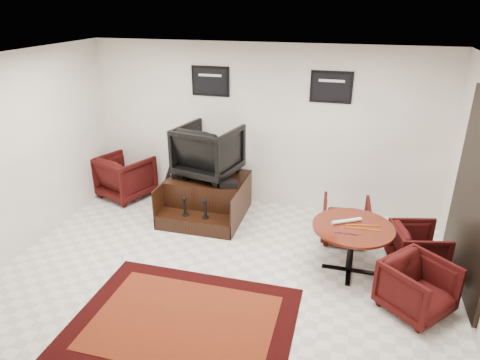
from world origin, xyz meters
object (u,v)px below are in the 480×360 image
armchair_side (125,174)px  table_chair_window (418,246)px  shine_podium (207,198)px  table_chair_corner (418,285)px  shine_chair (208,148)px  meeting_table (353,232)px  table_chair_back (345,218)px

armchair_side → table_chair_window: 5.11m
shine_podium → armchair_side: bearing=170.1°
table_chair_window → table_chair_corner: size_ratio=0.94×
shine_podium → table_chair_corner: bearing=-28.3°
shine_chair → meeting_table: (2.41, -1.23, -0.54)m
table_chair_corner → table_chair_window: bearing=34.8°
armchair_side → table_chair_window: bearing=-170.4°
meeting_table → table_chair_corner: (0.78, -0.62, -0.25)m
shine_podium → table_chair_window: bearing=-13.1°
table_chair_back → table_chair_corner: table_chair_corner is taller
table_chair_window → meeting_table: bearing=97.1°
shine_podium → table_chair_back: size_ratio=1.87×
shine_chair → meeting_table: shine_chair is taller
shine_chair → armchair_side: size_ratio=1.10×
shine_podium → meeting_table: 2.66m
shine_chair → table_chair_corner: 3.77m
shine_podium → table_chair_back: 2.32m
shine_podium → armchair_side: (-1.70, 0.30, 0.13)m
table_chair_window → table_chair_back: bearing=48.6°
shine_podium → table_chair_back: bearing=-5.9°
shine_podium → table_chair_back: table_chair_back is taller
shine_podium → table_chair_corner: 3.62m
table_chair_window → shine_podium: bearing=63.6°
shine_podium → table_chair_corner: (3.19, -1.72, 0.06)m
shine_podium → armchair_side: 1.73m
meeting_table → table_chair_corner: size_ratio=1.47×
table_chair_window → table_chair_corner: bearing=160.5°
meeting_table → table_chair_window: size_ratio=1.56×
table_chair_back → table_chair_corner: 1.72m
meeting_table → shine_chair: bearing=152.9°
meeting_table → table_chair_window: meeting_table is taller
table_chair_back → shine_podium: bearing=-8.7°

